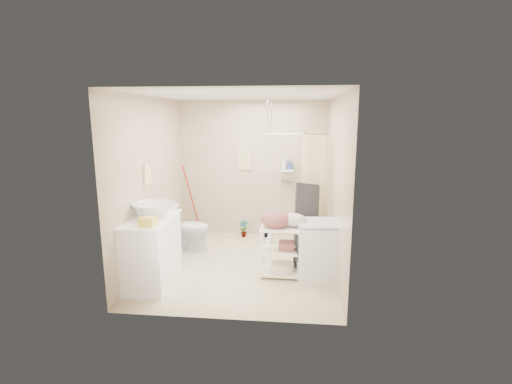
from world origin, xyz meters
The scene contains 23 objects.
floor centered at (0.00, 0.00, 0.00)m, with size 3.20×3.20×0.00m, color beige.
ceiling centered at (0.00, 0.00, 2.60)m, with size 2.80×3.20×0.04m, color silver.
wall_back centered at (0.00, 1.60, 1.30)m, with size 2.80×0.04×2.60m, color #BCAB92.
wall_front centered at (0.00, -1.60, 1.30)m, with size 2.80×0.04×2.60m, color #BCAB92.
wall_left centered at (-1.40, 0.00, 1.30)m, with size 0.04×3.20×2.60m, color #BCAB92.
wall_right centered at (1.40, 0.00, 1.30)m, with size 0.04×3.20×2.60m, color #BCAB92.
vanity centered at (-1.16, -0.74, 0.47)m, with size 0.60×1.06×0.94m, color white.
sink centered at (-1.13, -0.66, 1.04)m, with size 0.58×0.58×0.20m, color silver.
counter_basket centered at (-1.05, -1.08, 0.99)m, with size 0.20×0.16×0.11m, color yellow.
floor_basket centered at (-1.07, -0.98, 0.07)m, with size 0.27×0.21×0.15m, color gold.
toilet centered at (-1.04, 0.59, 0.40)m, with size 0.44×0.78×0.79m, color silver.
mop centered at (-1.22, 1.47, 0.69)m, with size 0.13×0.13×1.38m, color maroon, non-canonical shape.
potted_plant_a centered at (-0.16, 1.38, 0.17)m, with size 0.18×0.12×0.34m, color maroon.
potted_plant_b centered at (0.30, 1.43, 0.17)m, with size 0.19×0.15×0.34m, color brown.
hanging_towel centered at (-0.15, 1.58, 1.50)m, with size 0.28×0.03×0.42m, color beige.
towel_ring centered at (-1.38, -0.20, 1.47)m, with size 0.04×0.22×0.34m, color #F1E092, non-canonical shape.
tp_holder centered at (-1.36, 0.05, 0.72)m, with size 0.08×0.12×0.14m, color white, non-canonical shape.
shower centered at (0.85, 1.05, 1.05)m, with size 1.10×1.10×2.10m, color white, non-canonical shape.
shampoo_bottle_a centered at (0.60, 1.52, 1.42)m, with size 0.08×0.08×0.21m, color white.
shampoo_bottle_b centered at (0.71, 1.52, 1.41)m, with size 0.08×0.09×0.19m, color #314396.
washing_machine centered at (1.14, -0.32, 0.41)m, with size 0.56×0.58×0.83m, color silver.
laundry_rack centered at (0.64, -0.33, 0.45)m, with size 0.65×0.38×0.89m, color white, non-canonical shape.
ironing_board centered at (0.99, 0.02, 0.67)m, with size 0.38×0.11×1.34m, color black, non-canonical shape.
Camera 1 is at (0.76, -5.45, 2.30)m, focal length 26.00 mm.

